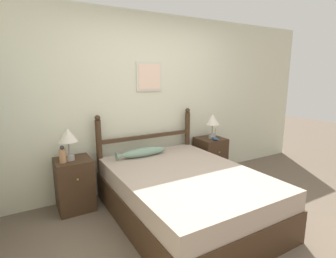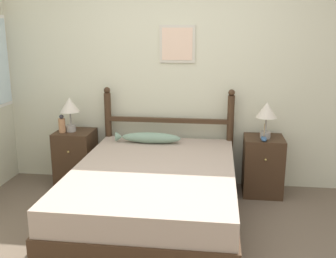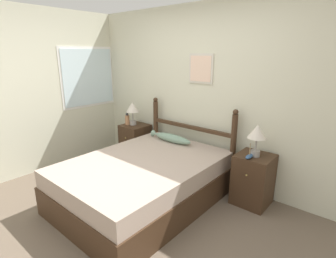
# 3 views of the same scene
# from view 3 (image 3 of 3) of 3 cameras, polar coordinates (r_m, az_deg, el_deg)

# --- Properties ---
(ground_plane) EXTENTS (16.00, 16.00, 0.00)m
(ground_plane) POSITION_cam_3_polar(r_m,az_deg,el_deg) (3.20, -11.44, -19.96)
(ground_plane) COLOR brown
(wall_back) EXTENTS (6.40, 0.08, 2.55)m
(wall_back) POSITION_cam_3_polar(r_m,az_deg,el_deg) (3.92, 7.74, 7.37)
(wall_back) COLOR beige
(wall_back) RESTS_ON ground_plane
(wall_left) EXTENTS (0.08, 6.40, 2.55)m
(wall_left) POSITION_cam_3_polar(r_m,az_deg,el_deg) (4.54, -29.27, 6.68)
(wall_left) COLOR beige
(wall_left) RESTS_ON ground_plane
(bed) EXTENTS (1.52, 2.10, 0.57)m
(bed) POSITION_cam_3_polar(r_m,az_deg,el_deg) (3.46, -5.28, -11.18)
(bed) COLOR #3D2819
(bed) RESTS_ON ground_plane
(headboard) EXTENTS (1.52, 0.08, 1.16)m
(headboard) POSITION_cam_3_polar(r_m,az_deg,el_deg) (4.04, 4.84, -1.81)
(headboard) COLOR #3D2819
(headboard) RESTS_ON ground_plane
(nightstand_left) EXTENTS (0.43, 0.45, 0.66)m
(nightstand_left) POSITION_cam_3_polar(r_m,az_deg,el_deg) (4.72, -7.08, -2.96)
(nightstand_left) COLOR #3D2819
(nightstand_left) RESTS_ON ground_plane
(nightstand_right) EXTENTS (0.43, 0.45, 0.66)m
(nightstand_right) POSITION_cam_3_polar(r_m,az_deg,el_deg) (3.55, 18.02, -10.39)
(nightstand_right) COLOR #3D2819
(nightstand_right) RESTS_ON ground_plane
(table_lamp_left) EXTENTS (0.23, 0.23, 0.40)m
(table_lamp_left) POSITION_cam_3_polar(r_m,az_deg,el_deg) (4.57, -7.73, 4.42)
(table_lamp_left) COLOR gray
(table_lamp_left) RESTS_ON nightstand_left
(table_lamp_right) EXTENTS (0.23, 0.23, 0.40)m
(table_lamp_right) POSITION_cam_3_polar(r_m,az_deg,el_deg) (3.30, 18.83, -0.96)
(table_lamp_right) COLOR gray
(table_lamp_right) RESTS_ON nightstand_right
(bottle) EXTENTS (0.08, 0.08, 0.21)m
(bottle) POSITION_cam_3_polar(r_m,az_deg,el_deg) (4.65, -8.86, 2.09)
(bottle) COLOR tan
(bottle) RESTS_ON nightstand_left
(model_boat) EXTENTS (0.06, 0.16, 0.19)m
(model_boat) POSITION_cam_3_polar(r_m,az_deg,el_deg) (3.30, 17.28, -5.67)
(model_boat) COLOR #335684
(model_boat) RESTS_ON nightstand_right
(fish_pillow) EXTENTS (0.74, 0.15, 0.12)m
(fish_pillow) POSITION_cam_3_polar(r_m,az_deg,el_deg) (3.96, 0.68, -1.95)
(fish_pillow) COLOR gray
(fish_pillow) RESTS_ON bed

